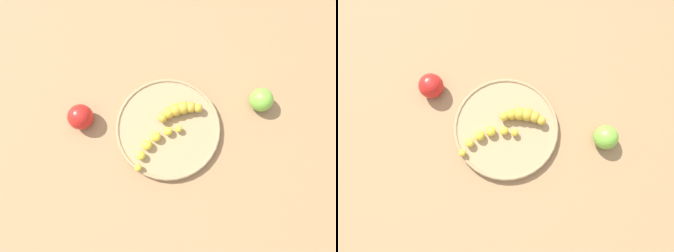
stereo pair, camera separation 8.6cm
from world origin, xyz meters
The scene contains 6 objects.
ground_plane centered at (0.00, 0.00, 0.00)m, with size 2.40×2.40×0.00m, color #936D47.
fruit_bowl centered at (0.00, 0.00, 0.01)m, with size 0.30×0.30×0.02m.
banana_spotted centered at (-0.05, 0.03, 0.04)m, with size 0.06×0.13×0.04m.
banana_yellow centered at (0.05, -0.04, 0.03)m, with size 0.13×0.13×0.03m.
apple_red centered at (-0.02, -0.25, 0.04)m, with size 0.07×0.07×0.07m, color red.
apple_green centered at (-0.09, 0.26, 0.03)m, with size 0.07×0.07×0.07m, color #72B238.
Camera 1 is at (0.22, 0.01, 0.87)m, focal length 33.28 mm.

